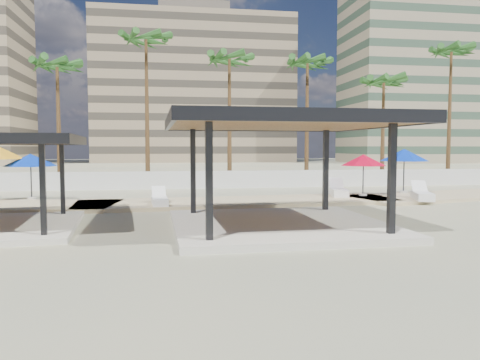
% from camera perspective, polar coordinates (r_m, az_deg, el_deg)
% --- Properties ---
extents(ground, '(200.00, 200.00, 0.00)m').
position_cam_1_polar(ground, '(16.37, -2.91, -5.93)').
color(ground, tan).
rests_on(ground, ground).
extents(promenade, '(44.45, 7.97, 0.24)m').
position_cam_1_polar(promenade, '(24.14, -0.16, -2.57)').
color(promenade, '#C6B284').
rests_on(promenade, ground).
extents(boundary_wall, '(56.00, 0.30, 1.20)m').
position_cam_1_polar(boundary_wall, '(32.15, -6.00, 0.02)').
color(boundary_wall, silver).
rests_on(boundary_wall, ground).
extents(building_mid, '(38.00, 16.00, 30.40)m').
position_cam_1_polar(building_mid, '(94.89, -5.69, 10.91)').
color(building_mid, '#847259').
rests_on(building_mid, ground).
extents(building_east, '(32.00, 15.00, 36.40)m').
position_cam_1_polar(building_east, '(97.01, 22.39, 12.27)').
color(building_east, gray).
rests_on(building_east, ground).
extents(pavilion_central, '(7.82, 7.82, 3.88)m').
position_cam_1_polar(pavilion_central, '(16.30, 4.77, 2.20)').
color(pavilion_central, beige).
rests_on(pavilion_central, ground).
extents(umbrella_c, '(2.68, 2.68, 2.26)m').
position_cam_1_polar(umbrella_c, '(26.40, 14.82, 2.35)').
color(umbrella_c, beige).
rests_on(umbrella_c, promenade).
extents(umbrella_d, '(3.15, 3.15, 2.55)m').
position_cam_1_polar(umbrella_d, '(28.70, 19.39, 2.88)').
color(umbrella_d, beige).
rests_on(umbrella_d, promenade).
extents(umbrella_f, '(3.24, 3.24, 2.31)m').
position_cam_1_polar(umbrella_f, '(26.13, -24.17, 2.21)').
color(umbrella_f, beige).
rests_on(umbrella_f, promenade).
extents(lounger_a, '(0.82, 2.12, 0.79)m').
position_cam_1_polar(lounger_a, '(22.01, -9.76, -2.45)').
color(lounger_a, white).
rests_on(lounger_a, promenade).
extents(lounger_b, '(1.49, 2.48, 0.89)m').
position_cam_1_polar(lounger_b, '(25.51, 21.31, -1.73)').
color(lounger_b, white).
rests_on(lounger_b, promenade).
extents(lounger_c, '(1.28, 2.53, 0.92)m').
position_cam_1_polar(lounger_c, '(26.28, 11.89, -1.37)').
color(lounger_c, white).
rests_on(lounger_c, promenade).
extents(palm_c, '(3.00, 3.00, 9.30)m').
position_cam_1_polar(palm_c, '(35.29, -21.40, 12.39)').
color(palm_c, brown).
rests_on(palm_c, ground).
extents(palm_d, '(3.00, 3.00, 11.46)m').
position_cam_1_polar(palm_d, '(35.71, -11.38, 15.76)').
color(palm_d, brown).
rests_on(palm_d, ground).
extents(palm_e, '(3.00, 3.00, 10.09)m').
position_cam_1_polar(palm_e, '(35.28, -1.30, 13.89)').
color(palm_e, brown).
rests_on(palm_e, ground).
extents(palm_f, '(3.00, 3.00, 10.05)m').
position_cam_1_polar(palm_f, '(36.75, 8.22, 13.38)').
color(palm_f, brown).
rests_on(palm_f, ground).
extents(palm_g, '(3.00, 3.00, 8.70)m').
position_cam_1_polar(palm_g, '(38.39, 17.13, 10.93)').
color(palm_g, brown).
rests_on(palm_g, ground).
extents(palm_h, '(3.00, 3.00, 11.36)m').
position_cam_1_polar(palm_h, '(42.22, 24.36, 13.52)').
color(palm_h, brown).
rests_on(palm_h, ground).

